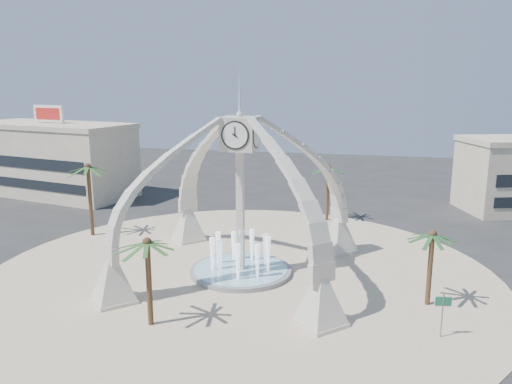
% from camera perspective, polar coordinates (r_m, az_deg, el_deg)
% --- Properties ---
extents(ground, '(140.00, 140.00, 0.00)m').
position_cam_1_polar(ground, '(39.94, -1.76, -9.30)').
color(ground, '#282828').
rests_on(ground, ground).
extents(plaza, '(40.00, 40.00, 0.06)m').
position_cam_1_polar(plaza, '(39.93, -1.76, -9.26)').
color(plaza, beige).
rests_on(plaza, ground).
extents(clock_tower, '(17.94, 17.94, 16.30)m').
position_cam_1_polar(clock_tower, '(38.02, -1.82, -0.17)').
color(clock_tower, '#BBB5A6').
rests_on(clock_tower, ground).
extents(fountain, '(8.00, 8.00, 3.62)m').
position_cam_1_polar(fountain, '(39.83, -1.76, -8.91)').
color(fountain, gray).
rests_on(fountain, ground).
extents(building_nw, '(23.75, 13.73, 11.90)m').
position_cam_1_polar(building_nw, '(72.04, -22.21, 3.54)').
color(building_nw, beige).
rests_on(building_nw, ground).
extents(palm_east, '(3.95, 3.95, 5.69)m').
position_cam_1_polar(palm_east, '(34.88, 19.53, -4.66)').
color(palm_east, brown).
rests_on(palm_east, ground).
extents(palm_west, '(4.84, 4.84, 7.64)m').
position_cam_1_polar(palm_west, '(50.48, -18.66, 2.64)').
color(palm_west, brown).
rests_on(palm_west, ground).
extents(palm_north, '(4.54, 4.54, 6.61)m').
position_cam_1_polar(palm_north, '(54.02, 8.26, 2.73)').
color(palm_north, brown).
rests_on(palm_north, ground).
extents(palm_south, '(4.69, 4.69, 6.08)m').
position_cam_1_polar(palm_south, '(30.75, -12.34, -5.77)').
color(palm_south, brown).
rests_on(palm_south, ground).
extents(street_sign, '(1.00, 0.21, 2.75)m').
position_cam_1_polar(street_sign, '(31.76, 20.57, -12.18)').
color(street_sign, slate).
rests_on(street_sign, ground).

